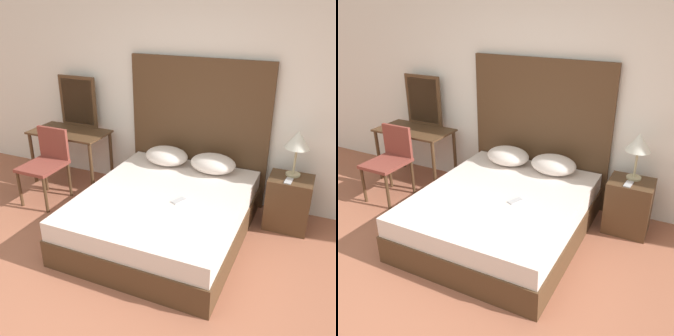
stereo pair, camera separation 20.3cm
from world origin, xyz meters
The scene contains 13 objects.
ground_plane centered at (0.00, 0.00, 0.00)m, with size 16.00×16.00×0.00m, color #9E5B42.
wall_back centered at (0.00, 2.51, 1.35)m, with size 10.00×0.06×2.70m.
bed centered at (0.13, 1.46, 0.24)m, with size 1.61×1.91×0.48m.
headboard centered at (0.13, 2.43, 0.85)m, with size 1.70×0.05×1.70m.
pillow_left centered at (-0.16, 2.16, 0.58)m, with size 0.52×0.39×0.21m.
pillow_right centered at (0.42, 2.16, 0.58)m, with size 0.52×0.39×0.21m.
phone_on_bed centered at (0.32, 1.38, 0.48)m, with size 0.13×0.17×0.01m.
nightstand centered at (1.29, 2.13, 0.29)m, with size 0.45×0.38×0.58m.
table_lamp centered at (1.29, 2.20, 0.97)m, with size 0.26×0.26×0.49m.
phone_on_nightstand centered at (1.27, 2.03, 0.59)m, with size 0.08×0.16×0.01m.
vanity_desk centered at (-1.52, 2.11, 0.61)m, with size 1.01×0.54×0.72m.
vanity_mirror centered at (-1.52, 2.36, 1.05)m, with size 0.55×0.03×0.67m.
chair centered at (-1.49, 1.61, 0.52)m, with size 0.44×0.51×0.88m.
Camera 1 is at (1.52, -1.60, 2.27)m, focal length 40.00 mm.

